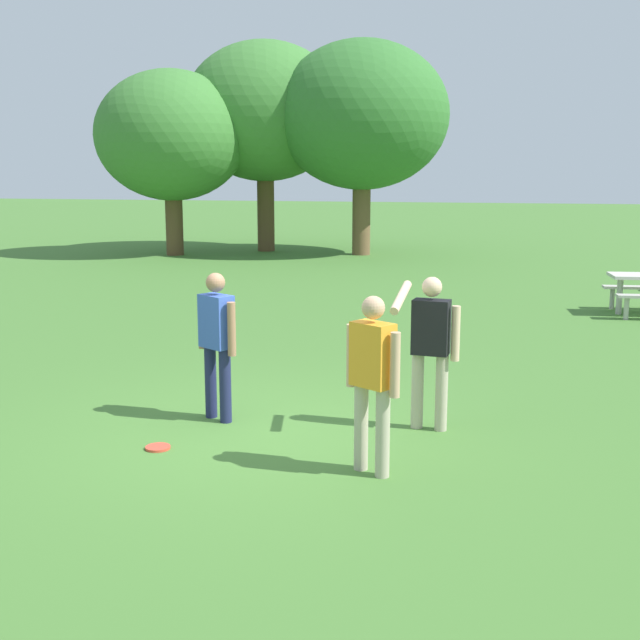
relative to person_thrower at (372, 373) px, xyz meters
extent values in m
plane|color=#447530|center=(-1.36, 0.88, -0.94)|extent=(120.00, 120.00, 0.00)
cylinder|color=#B7AD93|center=(0.11, -0.07, -0.53)|extent=(0.13, 0.13, 0.82)
cylinder|color=#B7AD93|center=(-0.11, 0.07, -0.53)|extent=(0.13, 0.13, 0.82)
cube|color=orange|center=(0.00, 0.00, 0.17)|extent=(0.44, 0.39, 0.58)
sphere|color=tan|center=(0.00, 0.00, 0.59)|extent=(0.21, 0.21, 0.21)
cylinder|color=tan|center=(0.22, -0.14, 0.12)|extent=(0.09, 0.09, 0.58)
cylinder|color=tan|center=(-0.22, 0.14, 0.12)|extent=(0.09, 0.09, 0.58)
cylinder|color=#1E234C|center=(-2.02, 1.28, -0.53)|extent=(0.13, 0.13, 0.82)
cylinder|color=#1E234C|center=(-1.80, 1.14, -0.53)|extent=(0.13, 0.13, 0.82)
cube|color=#3856B7|center=(-1.91, 1.21, 0.17)|extent=(0.44, 0.39, 0.58)
sphere|color=#9E7051|center=(-1.91, 1.21, 0.59)|extent=(0.21, 0.21, 0.21)
cylinder|color=#9E7051|center=(-2.13, 1.35, 0.12)|extent=(0.09, 0.09, 0.58)
cylinder|color=#9E7051|center=(-1.69, 1.07, 0.12)|extent=(0.09, 0.09, 0.58)
cylinder|color=#B7AD93|center=(0.53, 1.38, -0.53)|extent=(0.13, 0.13, 0.82)
cylinder|color=#B7AD93|center=(0.27, 1.41, -0.53)|extent=(0.13, 0.13, 0.82)
cube|color=black|center=(0.40, 1.39, 0.17)|extent=(0.40, 0.27, 0.58)
sphere|color=beige|center=(0.40, 1.39, 0.59)|extent=(0.21, 0.21, 0.21)
cylinder|color=beige|center=(0.65, 1.36, 0.12)|extent=(0.09, 0.09, 0.58)
cylinder|color=beige|center=(0.10, 1.16, 0.51)|extent=(0.16, 0.58, 0.28)
cylinder|color=#E04733|center=(-2.17, 0.17, -0.93)|extent=(0.25, 0.25, 0.03)
cylinder|color=#B6B2A8|center=(3.32, 9.17, -0.59)|extent=(0.11, 0.11, 0.71)
cylinder|color=#B6B2A8|center=(3.38, 8.59, -0.73)|extent=(0.09, 0.09, 0.41)
cylinder|color=#B6B2A8|center=(3.27, 9.75, -0.73)|extent=(0.09, 0.09, 0.41)
cylinder|color=brown|center=(-9.17, 17.43, 0.28)|extent=(0.55, 0.55, 2.45)
ellipsoid|color=#3D7A33|center=(-9.17, 17.43, 2.82)|extent=(4.78, 4.78, 4.06)
cylinder|color=brown|center=(-6.68, 19.36, 0.62)|extent=(0.57, 0.57, 3.12)
ellipsoid|color=#3D7A33|center=(-6.68, 19.36, 3.64)|extent=(5.33, 5.33, 4.53)
cylinder|color=brown|center=(-3.34, 18.85, 0.50)|extent=(0.58, 0.58, 2.89)
ellipsoid|color=#33702D|center=(-3.34, 18.85, 3.45)|extent=(5.45, 5.45, 4.64)
camera|label=1|loc=(1.08, -6.96, 1.80)|focal=45.46mm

